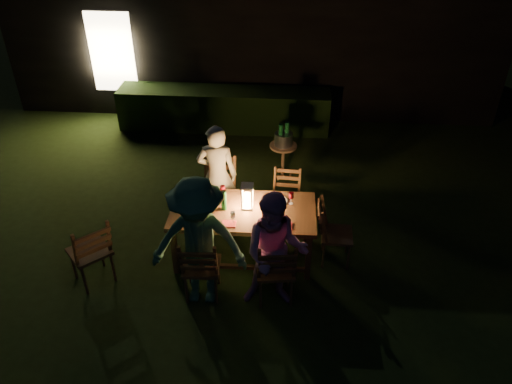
# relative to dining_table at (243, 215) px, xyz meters

# --- Properties ---
(garden_envelope) EXTENTS (40.00, 40.00, 3.20)m
(garden_envelope) POSITION_rel_dining_table_xyz_m (-0.29, 6.34, 0.87)
(garden_envelope) COLOR black
(garden_envelope) RESTS_ON ground
(dining_table) EXTENTS (1.91, 0.96, 0.79)m
(dining_table) POSITION_rel_dining_table_xyz_m (0.00, 0.00, 0.00)
(dining_table) COLOR #4E341A
(dining_table) RESTS_ON ground
(chair_near_left) EXTENTS (0.47, 0.50, 1.01)m
(chair_near_left) POSITION_rel_dining_table_xyz_m (-0.44, -0.78, -0.41)
(chair_near_left) COLOR #4E341A
(chair_near_left) RESTS_ON ground
(chair_near_right) EXTENTS (0.52, 0.55, 1.02)m
(chair_near_right) POSITION_rel_dining_table_xyz_m (0.46, -0.77, -0.40)
(chair_near_right) COLOR #4E341A
(chair_near_right) RESTS_ON ground
(chair_far_left) EXTENTS (0.53, 0.56, 1.07)m
(chair_far_left) POSITION_rel_dining_table_xyz_m (-0.46, 0.77, -0.39)
(chair_far_left) COLOR #4E341A
(chair_far_left) RESTS_ON ground
(chair_far_right) EXTENTS (0.43, 0.46, 0.90)m
(chair_far_right) POSITION_rel_dining_table_xyz_m (0.54, 0.77, -0.44)
(chair_far_right) COLOR #4E341A
(chair_far_right) RESTS_ON ground
(chair_end) EXTENTS (0.47, 0.44, 0.96)m
(chair_end) POSITION_rel_dining_table_xyz_m (1.23, 0.01, -0.42)
(chair_end) COLOR #4E341A
(chair_end) RESTS_ON ground
(chair_spare) EXTENTS (0.69, 0.69, 1.05)m
(chair_spare) POSITION_rel_dining_table_xyz_m (-1.88, -0.64, -0.39)
(chair_spare) COLOR #4E341A
(chair_spare) RESTS_ON ground
(person_house_side) EXTENTS (0.58, 0.39, 1.58)m
(person_house_side) POSITION_rel_dining_table_xyz_m (-0.46, 0.82, 0.08)
(person_house_side) COLOR beige
(person_house_side) RESTS_ON ground
(person_opp_right) EXTENTS (0.78, 0.61, 1.58)m
(person_opp_right) POSITION_rel_dining_table_xyz_m (0.46, -0.82, 0.08)
(person_opp_right) COLOR #B27AAF
(person_opp_right) RESTS_ON ground
(person_opp_left) EXTENTS (1.14, 0.66, 1.75)m
(person_opp_left) POSITION_rel_dining_table_xyz_m (-0.44, -0.82, 0.16)
(person_opp_left) COLOR #366D4E
(person_opp_left) RESTS_ON ground
(lantern) EXTENTS (0.16, 0.16, 0.35)m
(lantern) POSITION_rel_dining_table_xyz_m (0.05, 0.05, 0.24)
(lantern) COLOR white
(lantern) RESTS_ON dining_table
(plate_far_left) EXTENTS (0.25, 0.25, 0.01)m
(plate_far_left) POSITION_rel_dining_table_xyz_m (-0.55, 0.21, 0.09)
(plate_far_left) COLOR white
(plate_far_left) RESTS_ON dining_table
(plate_near_left) EXTENTS (0.25, 0.25, 0.01)m
(plate_near_left) POSITION_rel_dining_table_xyz_m (-0.55, -0.23, 0.09)
(plate_near_left) COLOR white
(plate_near_left) RESTS_ON dining_table
(plate_far_right) EXTENTS (0.25, 0.25, 0.01)m
(plate_far_right) POSITION_rel_dining_table_xyz_m (0.45, 0.22, 0.09)
(plate_far_right) COLOR white
(plate_far_right) RESTS_ON dining_table
(plate_near_right) EXTENTS (0.25, 0.25, 0.01)m
(plate_near_right) POSITION_rel_dining_table_xyz_m (0.45, -0.22, 0.09)
(plate_near_right) COLOR white
(plate_near_right) RESTS_ON dining_table
(wineglass_a) EXTENTS (0.06, 0.06, 0.18)m
(wineglass_a) POSITION_rel_dining_table_xyz_m (-0.30, 0.28, 0.17)
(wineglass_a) COLOR #59070F
(wineglass_a) RESTS_ON dining_table
(wineglass_b) EXTENTS (0.06, 0.06, 0.18)m
(wineglass_b) POSITION_rel_dining_table_xyz_m (-0.72, -0.13, 0.17)
(wineglass_b) COLOR #59070F
(wineglass_b) RESTS_ON dining_table
(wineglass_c) EXTENTS (0.06, 0.06, 0.18)m
(wineglass_c) POSITION_rel_dining_table_xyz_m (0.30, -0.28, 0.17)
(wineglass_c) COLOR #59070F
(wineglass_c) RESTS_ON dining_table
(wineglass_d) EXTENTS (0.06, 0.06, 0.18)m
(wineglass_d) POSITION_rel_dining_table_xyz_m (0.62, 0.19, 0.17)
(wineglass_d) COLOR #59070F
(wineglass_d) RESTS_ON dining_table
(wineglass_e) EXTENTS (0.06, 0.06, 0.18)m
(wineglass_e) POSITION_rel_dining_table_xyz_m (-0.10, -0.30, 0.17)
(wineglass_e) COLOR silver
(wineglass_e) RESTS_ON dining_table
(bottle_table) EXTENTS (0.07, 0.07, 0.28)m
(bottle_table) POSITION_rel_dining_table_xyz_m (-0.25, -0.00, 0.22)
(bottle_table) COLOR #0F471E
(bottle_table) RESTS_ON dining_table
(napkin_left) EXTENTS (0.18, 0.14, 0.01)m
(napkin_left) POSITION_rel_dining_table_xyz_m (-0.15, -0.32, 0.08)
(napkin_left) COLOR red
(napkin_left) RESTS_ON dining_table
(napkin_right) EXTENTS (0.18, 0.14, 0.01)m
(napkin_right) POSITION_rel_dining_table_xyz_m (0.55, -0.29, 0.08)
(napkin_right) COLOR red
(napkin_right) RESTS_ON dining_table
(phone) EXTENTS (0.14, 0.07, 0.01)m
(phone) POSITION_rel_dining_table_xyz_m (-0.62, -0.31, 0.08)
(phone) COLOR black
(phone) RESTS_ON dining_table
(side_table) EXTENTS (0.46, 0.46, 0.62)m
(side_table) POSITION_rel_dining_table_xyz_m (0.46, 2.11, -0.17)
(side_table) COLOR #8E6A47
(side_table) RESTS_ON ground
(ice_bucket) EXTENTS (0.30, 0.30, 0.22)m
(ice_bucket) POSITION_rel_dining_table_xyz_m (0.46, 2.11, 0.02)
(ice_bucket) COLOR #A5A8AD
(ice_bucket) RESTS_ON side_table
(bottle_bucket_a) EXTENTS (0.07, 0.07, 0.32)m
(bottle_bucket_a) POSITION_rel_dining_table_xyz_m (0.41, 2.07, 0.07)
(bottle_bucket_a) COLOR #0F471E
(bottle_bucket_a) RESTS_ON side_table
(bottle_bucket_b) EXTENTS (0.07, 0.07, 0.32)m
(bottle_bucket_b) POSITION_rel_dining_table_xyz_m (0.51, 2.15, 0.07)
(bottle_bucket_b) COLOR #0F471E
(bottle_bucket_b) RESTS_ON side_table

